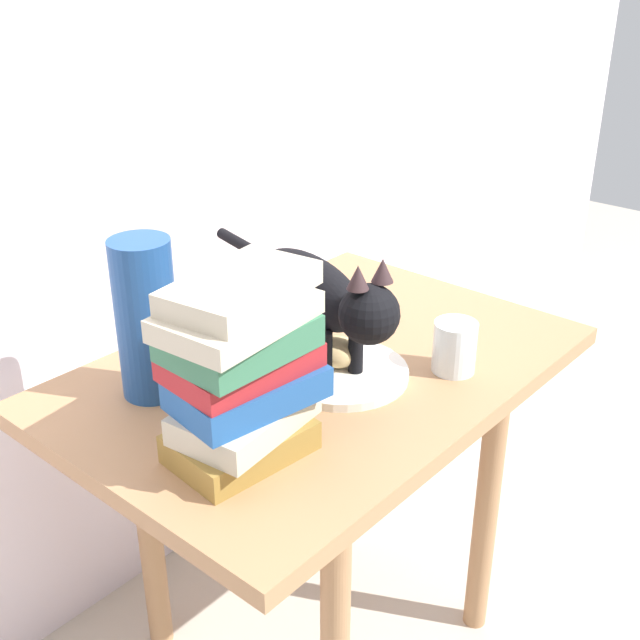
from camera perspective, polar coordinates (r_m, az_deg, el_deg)
The scene contains 9 objects.
ground_plane at distance 1.70m, azimuth 0.00°, elevation -20.97°, with size 6.00×6.00×0.00m, color #B2A899.
back_panel at distance 1.47m, azimuth -12.95°, elevation 19.87°, with size 4.00×0.04×2.20m, color silver.
side_table at distance 1.37m, azimuth 0.00°, elevation -6.14°, with size 0.85×0.58×0.60m.
plate at distance 1.29m, azimuth 1.47°, elevation -3.74°, with size 0.22×0.22×0.01m, color silver.
bread_roll at distance 1.28m, azimuth 1.16°, elevation -2.27°, with size 0.08×0.06×0.05m, color #E0BC7A.
cat at distance 1.25m, azimuth -0.01°, elevation 1.75°, with size 0.16×0.47×0.23m.
book_stack at distance 1.05m, azimuth -5.55°, elevation -3.50°, with size 0.23×0.16×0.26m.
green_vase at distance 1.22m, azimuth -12.17°, elevation 0.07°, with size 0.09×0.09×0.25m, color navy.
candle_jar at distance 1.31m, azimuth 9.47°, elevation -2.07°, with size 0.07×0.07×0.08m.
Camera 1 is at (-0.88, -0.76, 1.24)m, focal length 45.29 mm.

